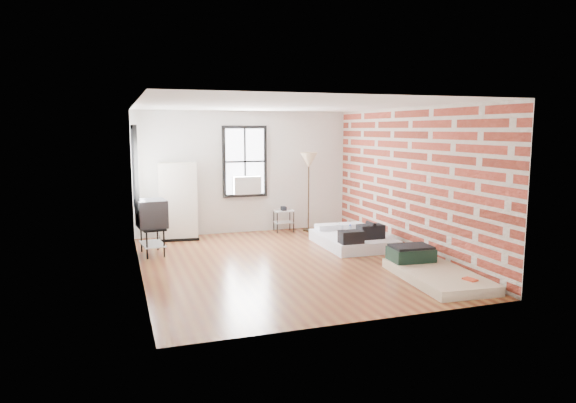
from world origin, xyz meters
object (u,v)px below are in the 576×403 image
object	(u,v)px
mattress_bare	(431,270)
tv_stand	(152,215)
mattress_main	(353,239)
floor_lamp	(309,164)
side_table	(284,215)
wardrobe	(178,202)

from	to	relation	value
mattress_bare	tv_stand	distance (m)	5.19
mattress_main	floor_lamp	bearing A→B (deg)	99.93
side_table	tv_stand	size ratio (longest dim) A/B	0.56
mattress_main	tv_stand	size ratio (longest dim) A/B	1.67
mattress_main	side_table	xyz separation A→B (m)	(-0.88, 1.89, 0.24)
mattress_main	mattress_bare	world-z (taller)	mattress_main
wardrobe	side_table	xyz separation A→B (m)	(2.43, 0.07, -0.44)
mattress_main	wardrobe	bearing A→B (deg)	152.13
side_table	mattress_main	bearing A→B (deg)	-64.94
mattress_main	tv_stand	world-z (taller)	tv_stand
mattress_main	mattress_bare	xyz separation A→B (m)	(0.19, -2.46, -0.03)
wardrobe	side_table	distance (m)	2.47
mattress_main	tv_stand	xyz separation A→B (m)	(-3.96, 0.59, 0.61)
floor_lamp	tv_stand	world-z (taller)	floor_lamp
tv_stand	mattress_bare	bearing A→B (deg)	-42.59
mattress_main	floor_lamp	xyz separation A→B (m)	(-0.29, 1.82, 1.44)
wardrobe	tv_stand	size ratio (longest dim) A/B	1.58
tv_stand	mattress_main	bearing A→B (deg)	-14.74
mattress_bare	wardrobe	world-z (taller)	wardrobe
mattress_bare	floor_lamp	size ratio (longest dim) A/B	1.09
mattress_main	mattress_bare	distance (m)	2.47
tv_stand	wardrobe	bearing A→B (deg)	56.24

